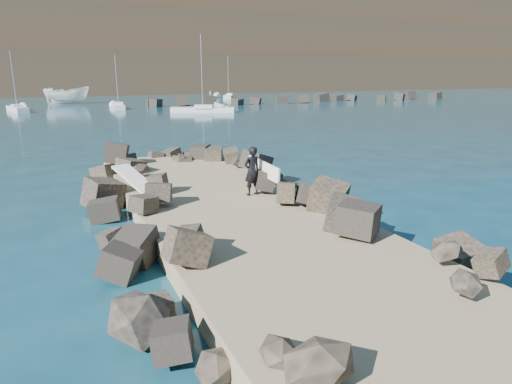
# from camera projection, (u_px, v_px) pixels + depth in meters

# --- Properties ---
(ground) EXTENTS (800.00, 800.00, 0.00)m
(ground) POSITION_uv_depth(u_px,v_px,m) (243.00, 230.00, 14.42)
(ground) COLOR #0F384C
(ground) RESTS_ON ground
(jetty) EXTENTS (6.00, 26.00, 0.60)m
(jetty) POSITION_uv_depth(u_px,v_px,m) (271.00, 242.00, 12.58)
(jetty) COLOR #8C7759
(jetty) RESTS_ON ground
(riprap_left) EXTENTS (2.60, 22.00, 1.00)m
(riprap_left) POSITION_uv_depth(u_px,v_px,m) (162.00, 245.00, 11.83)
(riprap_left) COLOR black
(riprap_left) RESTS_ON ground
(riprap_right) EXTENTS (2.60, 22.00, 1.00)m
(riprap_right) POSITION_uv_depth(u_px,v_px,m) (348.00, 217.00, 14.12)
(riprap_right) COLOR black
(riprap_right) RESTS_ON ground
(breakwater_secondary) EXTENTS (52.00, 4.00, 1.20)m
(breakwater_secondary) POSITION_uv_depth(u_px,v_px,m) (310.00, 98.00, 76.65)
(breakwater_secondary) COLOR black
(breakwater_secondary) RESTS_ON ground
(headland) EXTENTS (360.00, 140.00, 32.00)m
(headland) POSITION_uv_depth(u_px,v_px,m) (90.00, 39.00, 155.55)
(headland) COLOR #2D4919
(headland) RESTS_ON ground
(surfboard_resting) EXTENTS (1.32, 2.70, 0.09)m
(surfboard_resting) POSITION_uv_depth(u_px,v_px,m) (135.00, 182.00, 16.31)
(surfboard_resting) COLOR white
(surfboard_resting) RESTS_ON riprap_left
(boat_imported) EXTENTS (7.34, 4.02, 2.68)m
(boat_imported) POSITION_uv_depth(u_px,v_px,m) (67.00, 95.00, 72.40)
(boat_imported) COLOR white
(boat_imported) RESTS_ON ground
(surfer_with_board) EXTENTS (0.93, 2.15, 1.74)m
(surfer_with_board) POSITION_uv_depth(u_px,v_px,m) (254.00, 171.00, 16.12)
(surfer_with_board) COLOR black
(surfer_with_board) RESTS_ON jetty
(sailboat_b) EXTENTS (1.75, 6.02, 7.28)m
(sailboat_b) POSITION_uv_depth(u_px,v_px,m) (119.00, 106.00, 62.31)
(sailboat_b) COLOR silver
(sailboat_b) RESTS_ON ground
(sailboat_f) EXTENTS (2.17, 6.10, 7.32)m
(sailboat_f) POSITION_uv_depth(u_px,v_px,m) (206.00, 92.00, 107.85)
(sailboat_f) COLOR silver
(sailboat_f) RESTS_ON ground
(sailboat_c) EXTENTS (7.89, 4.92, 9.44)m
(sailboat_c) POSITION_uv_depth(u_px,v_px,m) (203.00, 110.00, 56.88)
(sailboat_c) COLOR silver
(sailboat_c) RESTS_ON ground
(sailboat_a) EXTENTS (2.94, 6.40, 7.63)m
(sailboat_a) POSITION_uv_depth(u_px,v_px,m) (17.00, 109.00, 57.78)
(sailboat_a) COLOR silver
(sailboat_a) RESTS_ON ground
(sailboat_d) EXTENTS (4.16, 6.63, 8.06)m
(sailboat_d) POSITION_uv_depth(u_px,v_px,m) (229.00, 96.00, 88.43)
(sailboat_d) COLOR silver
(sailboat_d) RESTS_ON ground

